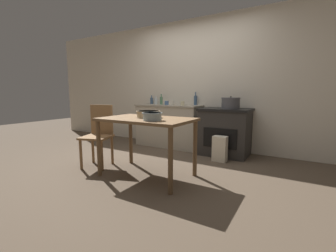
% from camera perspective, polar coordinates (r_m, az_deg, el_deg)
% --- Properties ---
extents(ground_plane, '(14.00, 14.00, 0.00)m').
position_cam_1_polar(ground_plane, '(3.45, -4.23, -10.29)').
color(ground_plane, brown).
extents(wall_back, '(8.00, 0.07, 2.55)m').
position_cam_1_polar(wall_back, '(4.66, 7.01, 10.44)').
color(wall_back, beige).
rests_on(wall_back, ground_plane).
extents(counter_cabinet, '(1.38, 0.52, 0.86)m').
position_cam_1_polar(counter_cabinet, '(4.67, 0.11, 0.13)').
color(counter_cabinet, '#B2A893').
rests_on(counter_cabinet, ground_plane).
extents(stove, '(0.86, 0.64, 0.84)m').
position_cam_1_polar(stove, '(4.14, 14.30, -1.38)').
color(stove, '#2D2B28').
rests_on(stove, ground_plane).
extents(work_table, '(1.20, 0.75, 0.78)m').
position_cam_1_polar(work_table, '(2.94, -5.46, -0.06)').
color(work_table, brown).
rests_on(work_table, ground_plane).
extents(chair, '(0.51, 0.51, 0.92)m').
position_cam_1_polar(chair, '(3.57, -17.19, -1.80)').
color(chair, olive).
rests_on(chair, ground_plane).
extents(flour_sack, '(0.22, 0.15, 0.41)m').
position_cam_1_polar(flour_sack, '(3.75, 13.03, -5.66)').
color(flour_sack, beige).
rests_on(flour_sack, ground_plane).
extents(stock_pot, '(0.32, 0.32, 0.21)m').
position_cam_1_polar(stock_pot, '(4.01, 15.62, 5.62)').
color(stock_pot, '#4C4C51').
rests_on(stock_pot, stove).
extents(mixing_bowl_large, '(0.32, 0.32, 0.09)m').
position_cam_1_polar(mixing_bowl_large, '(2.99, -5.06, 3.10)').
color(mixing_bowl_large, tan).
rests_on(mixing_bowl_large, work_table).
extents(mixing_bowl_small, '(0.24, 0.24, 0.09)m').
position_cam_1_polar(mixing_bowl_small, '(2.66, -4.01, 2.53)').
color(mixing_bowl_small, '#93A8B2').
rests_on(mixing_bowl_small, work_table).
extents(bottle_far_left, '(0.06, 0.06, 0.19)m').
position_cam_1_polar(bottle_far_left, '(5.04, -4.18, 6.46)').
color(bottle_far_left, '#3D5675').
rests_on(bottle_far_left, counter_cabinet).
extents(bottle_left, '(0.06, 0.06, 0.22)m').
position_cam_1_polar(bottle_left, '(4.75, -1.71, 6.51)').
color(bottle_left, '#517F5B').
rests_on(bottle_left, counter_cabinet).
extents(bottle_mid_left, '(0.07, 0.07, 0.17)m').
position_cam_1_polar(bottle_mid_left, '(4.89, -3.10, 6.35)').
color(bottle_mid_left, silver).
rests_on(bottle_mid_left, counter_cabinet).
extents(bottle_center_left, '(0.06, 0.06, 0.26)m').
position_cam_1_polar(bottle_center_left, '(4.53, 6.99, 6.55)').
color(bottle_center_left, '#3D5675').
rests_on(bottle_center_left, counter_cabinet).
extents(cup_center, '(0.08, 0.08, 0.08)m').
position_cam_1_polar(cup_center, '(4.38, 3.71, 5.76)').
color(cup_center, beige).
rests_on(cup_center, counter_cabinet).
extents(cup_center_right, '(0.08, 0.08, 0.08)m').
position_cam_1_polar(cup_center_right, '(4.57, -0.34, 5.88)').
color(cup_center_right, '#4C6B99').
rests_on(cup_center_right, counter_cabinet).
extents(cup_mid_right, '(0.08, 0.08, 0.10)m').
position_cam_1_polar(cup_mid_right, '(4.39, 0.83, 5.88)').
color(cup_mid_right, silver).
rests_on(cup_mid_right, counter_cabinet).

